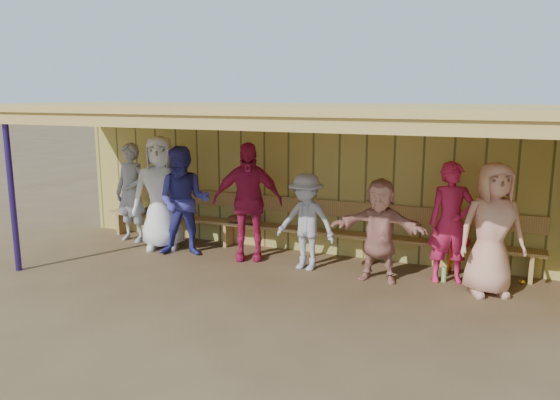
# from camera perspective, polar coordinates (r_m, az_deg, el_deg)

# --- Properties ---
(ground) EXTENTS (90.00, 90.00, 0.00)m
(ground) POSITION_cam_1_polar(r_m,az_deg,el_deg) (8.32, -0.94, -7.55)
(ground) COLOR brown
(ground) RESTS_ON ground
(player_a) EXTENTS (0.69, 0.48, 1.79)m
(player_a) POSITION_cam_1_polar(r_m,az_deg,el_deg) (10.21, -15.27, 0.75)
(player_a) COLOR #95979D
(player_a) RESTS_ON ground
(player_b) EXTENTS (1.13, 0.96, 1.96)m
(player_b) POSITION_cam_1_polar(r_m,az_deg,el_deg) (9.57, -12.34, 0.73)
(player_b) COLOR white
(player_b) RESTS_ON ground
(player_c) EXTENTS (1.06, 0.94, 1.82)m
(player_c) POSITION_cam_1_polar(r_m,az_deg,el_deg) (9.11, -10.02, -0.15)
(player_c) COLOR #373592
(player_c) RESTS_ON ground
(player_d) EXTENTS (1.21, 0.84, 1.90)m
(player_d) POSITION_cam_1_polar(r_m,az_deg,el_deg) (8.77, -3.42, -0.15)
(player_d) COLOR #B71D4A
(player_d) RESTS_ON ground
(player_e) EXTENTS (1.02, 0.67, 1.49)m
(player_e) POSITION_cam_1_polar(r_m,az_deg,el_deg) (8.28, 2.74, -2.29)
(player_e) COLOR #9E9BA3
(player_e) RESTS_ON ground
(player_f) EXTENTS (1.40, 0.50, 1.49)m
(player_f) POSITION_cam_1_polar(r_m,az_deg,el_deg) (7.90, 10.34, -3.12)
(player_f) COLOR tan
(player_f) RESTS_ON ground
(player_g) EXTENTS (0.73, 0.60, 1.73)m
(player_g) POSITION_cam_1_polar(r_m,az_deg,el_deg) (8.06, 17.42, -2.29)
(player_g) COLOR #C51F4D
(player_g) RESTS_ON ground
(player_h) EXTENTS (1.03, 0.87, 1.79)m
(player_h) POSITION_cam_1_polar(r_m,az_deg,el_deg) (7.73, 21.28, -2.87)
(player_h) COLOR tan
(player_h) RESTS_ON ground
(dugout_structure) EXTENTS (8.80, 3.20, 2.50)m
(dugout_structure) POSITION_cam_1_polar(r_m,az_deg,el_deg) (8.44, 3.33, 4.51)
(dugout_structure) COLOR tan
(dugout_structure) RESTS_ON ground
(bench) EXTENTS (7.60, 0.34, 0.93)m
(bench) POSITION_cam_1_polar(r_m,az_deg,el_deg) (9.17, 1.85, -2.36)
(bench) COLOR tan
(bench) RESTS_ON ground
(dugout_equipment) EXTENTS (6.58, 0.62, 0.80)m
(dugout_equipment) POSITION_cam_1_polar(r_m,az_deg,el_deg) (9.39, -3.28, -2.29)
(dugout_equipment) COLOR orange
(dugout_equipment) RESTS_ON ground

